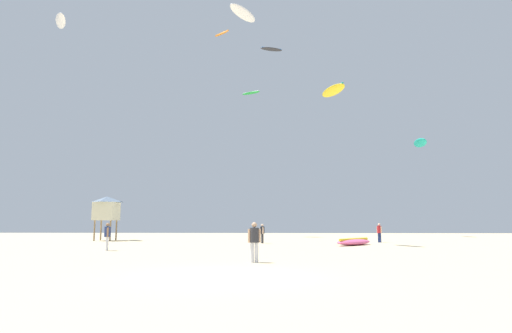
{
  "coord_description": "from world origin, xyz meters",
  "views": [
    {
      "loc": [
        1.58,
        -13.46,
        1.59
      ],
      "look_at": [
        0.0,
        20.48,
        6.1
      ],
      "focal_mm": 30.22,
      "sensor_mm": 36.0,
      "label": 1
    }
  ],
  "objects": [
    {
      "name": "kite_aloft_0",
      "position": [
        -1.38,
        24.19,
        20.98
      ],
      "size": [
        2.94,
        4.06,
        0.73
      ],
      "color": "white"
    },
    {
      "name": "kite_aloft_1",
      "position": [
        -1.57,
        40.3,
        18.34
      ],
      "size": [
        2.62,
        1.88,
        0.31
      ],
      "color": "green"
    },
    {
      "name": "ground_plane",
      "position": [
        0.0,
        0.0,
        0.0
      ],
      "size": [
        120.0,
        120.0,
        0.0
      ],
      "primitive_type": "plane",
      "color": "#C6B28C"
    },
    {
      "name": "kite_aloft_2",
      "position": [
        20.1,
        41.78,
        11.87
      ],
      "size": [
        1.4,
        4.47,
        1.13
      ],
      "color": "#19B29E"
    },
    {
      "name": "person_midground",
      "position": [
        -8.49,
        12.06,
        0.96
      ],
      "size": [
        0.37,
        0.5,
        1.64
      ],
      "rotation": [
        0.0,
        0.0,
        3.58
      ],
      "color": "silver",
      "rests_on": "ground"
    },
    {
      "name": "lifeguard_tower",
      "position": [
        -14.5,
        26.79,
        3.05
      ],
      "size": [
        2.3,
        2.3,
        4.15
      ],
      "color": "#8C704C",
      "rests_on": "ground"
    },
    {
      "name": "kite_aloft_4",
      "position": [
        6.09,
        19.31,
        11.9
      ],
      "size": [
        2.08,
        3.4,
        0.67
      ],
      "color": "yellow"
    },
    {
      "name": "person_left",
      "position": [
        0.44,
        22.08,
        0.91
      ],
      "size": [
        0.35,
        0.5,
        1.56
      ],
      "rotation": [
        0.0,
        0.0,
        0.31
      ],
      "color": "#2D2D33",
      "rests_on": "ground"
    },
    {
      "name": "kite_grounded_near",
      "position": [
        7.32,
        19.11,
        0.25
      ],
      "size": [
        3.7,
        4.17,
        0.55
      ],
      "color": "#E5598C",
      "rests_on": "ground"
    },
    {
      "name": "person_right",
      "position": [
        10.34,
        23.98,
        0.94
      ],
      "size": [
        0.37,
        0.46,
        1.62
      ],
      "rotation": [
        0.0,
        0.0,
        0.61
      ],
      "color": "navy",
      "rests_on": "ground"
    },
    {
      "name": "kite_aloft_6",
      "position": [
        1.09,
        40.87,
        24.45
      ],
      "size": [
        3.1,
        1.78,
        0.39
      ],
      "color": "#2D2D33"
    },
    {
      "name": "person_foreground",
      "position": [
        0.67,
        4.6,
        0.96
      ],
      "size": [
        0.53,
        0.37,
        1.65
      ],
      "rotation": [
        0.0,
        0.0,
        4.96
      ],
      "color": "silver",
      "rests_on": "ground"
    },
    {
      "name": "kite_aloft_3",
      "position": [
        -5.42,
        40.14,
        26.43
      ],
      "size": [
        2.51,
        2.27,
        0.62
      ],
      "color": "orange"
    },
    {
      "name": "kite_aloft_5",
      "position": [
        -21.47,
        29.33,
        23.22
      ],
      "size": [
        2.95,
        3.95,
        0.82
      ],
      "color": "white"
    }
  ]
}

